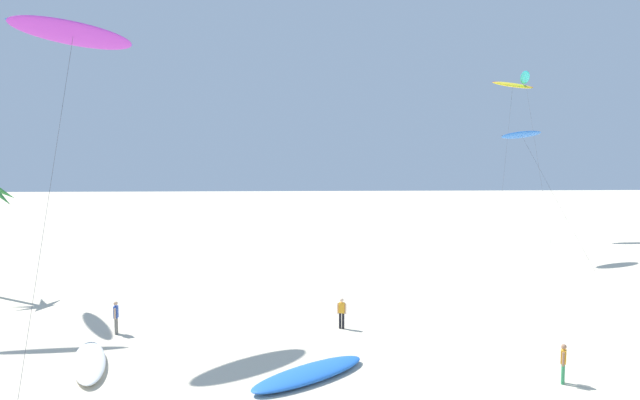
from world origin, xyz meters
name	(u,v)px	position (x,y,z in m)	size (l,w,h in m)	color
flying_kite_0	(522,135)	(20.78, 46.61, 11.16)	(6.18, 8.10, 11.78)	blue
flying_kite_2	(513,85)	(25.61, 60.62, 17.50)	(6.41, 7.35, 18.23)	yellow
flying_kite_3	(525,78)	(25.78, 57.75, 17.92)	(3.26, 12.12, 18.50)	#19B2B7
flying_kite_4	(73,34)	(-11.08, 27.33, 15.36)	(5.81, 12.39, 16.17)	purple
grounded_kite_1	(89,362)	(-8.76, 21.85, 0.22)	(3.04, 5.50, 0.43)	white
grounded_kite_2	(309,373)	(0.72, 20.09, 0.21)	(5.44, 4.72, 0.41)	blue
person_foreground_walker	(116,316)	(-8.99, 26.24, 0.93)	(0.22, 0.51, 1.70)	slate
person_near_right	(342,312)	(2.65, 26.53, 0.90)	(0.50, 0.27, 1.64)	black
person_mid_field	(563,362)	(10.85, 19.04, 0.88)	(0.32, 0.45, 1.61)	#338E56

